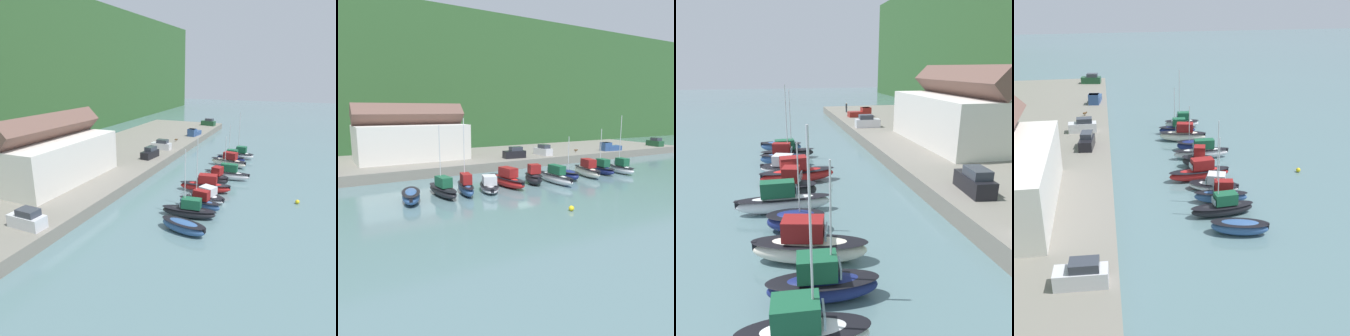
% 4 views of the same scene
% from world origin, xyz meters
% --- Properties ---
extents(ground_plane, '(320.00, 320.00, 0.00)m').
position_xyz_m(ground_plane, '(0.00, 0.00, 0.00)').
color(ground_plane, slate).
extents(quay_promenade, '(111.08, 22.88, 1.58)m').
position_xyz_m(quay_promenade, '(0.00, 23.98, 0.79)').
color(quay_promenade, gray).
rests_on(quay_promenade, ground_plane).
extents(moored_boat_0, '(3.44, 6.17, 1.48)m').
position_xyz_m(moored_boat_0, '(-15.49, 0.39, 0.78)').
color(moored_boat_0, '#33568E').
rests_on(moored_boat_0, ground_plane).
extents(moored_boat_1, '(2.47, 7.11, 8.82)m').
position_xyz_m(moored_boat_1, '(-11.37, 1.10, 0.95)').
color(moored_boat_1, black).
rests_on(moored_boat_1, ground_plane).
extents(moored_boat_2, '(2.61, 6.24, 9.67)m').
position_xyz_m(moored_boat_2, '(-8.51, 0.59, 1.04)').
color(moored_boat_2, '#33568E').
rests_on(moored_boat_2, ground_plane).
extents(moored_boat_3, '(4.23, 6.47, 2.16)m').
position_xyz_m(moored_boat_3, '(-5.15, 0.56, 0.76)').
color(moored_boat_3, silver).
rests_on(moored_boat_3, ground_plane).
extents(moored_boat_4, '(2.87, 8.04, 2.78)m').
position_xyz_m(moored_boat_4, '(-1.81, 1.66, 1.03)').
color(moored_boat_4, red).
rests_on(moored_boat_4, ground_plane).
extents(moored_boat_5, '(3.09, 4.63, 2.96)m').
position_xyz_m(moored_boat_5, '(2.34, 1.04, 1.10)').
color(moored_boat_5, black).
rests_on(moored_boat_5, ground_plane).
extents(moored_boat_6, '(1.63, 7.93, 2.75)m').
position_xyz_m(moored_boat_6, '(5.41, -0.07, 1.01)').
color(moored_boat_6, white).
rests_on(moored_boat_6, ground_plane).
extents(moored_boat_7, '(2.74, 4.51, 6.66)m').
position_xyz_m(moored_boat_7, '(8.81, 0.79, 0.81)').
color(moored_boat_7, navy).
rests_on(moored_boat_7, ground_plane).
extents(moored_boat_8, '(3.53, 7.49, 2.90)m').
position_xyz_m(moored_boat_8, '(13.05, 1.29, 1.08)').
color(moored_boat_8, white).
rests_on(moored_boat_8, ground_plane).
extents(moored_boat_9, '(2.31, 6.02, 7.56)m').
position_xyz_m(moored_boat_9, '(16.67, 1.59, 0.96)').
color(moored_boat_9, navy).
rests_on(moored_boat_9, ground_plane).
extents(moored_boat_10, '(2.21, 5.85, 9.73)m').
position_xyz_m(moored_boat_10, '(19.83, 0.31, 1.00)').
color(moored_boat_10, white).
rests_on(moored_boat_10, ground_plane).
extents(parked_car_0, '(1.98, 4.27, 2.16)m').
position_xyz_m(parked_car_0, '(-23.50, 15.42, 2.49)').
color(parked_car_0, silver).
rests_on(parked_car_0, quay_promenade).
extents(parked_car_1, '(2.40, 4.42, 2.16)m').
position_xyz_m(parked_car_1, '(50.10, 15.57, 2.49)').
color(parked_car_1, '#1E4C2D').
rests_on(parked_car_1, quay_promenade).
extents(parked_car_2, '(1.88, 4.23, 2.16)m').
position_xyz_m(parked_car_2, '(15.46, 16.43, 2.49)').
color(parked_car_2, silver).
rests_on(parked_car_2, quay_promenade).
extents(parked_car_3, '(4.37, 2.24, 2.16)m').
position_xyz_m(parked_car_3, '(8.14, 15.68, 2.49)').
color(parked_car_3, black).
rests_on(parked_car_3, quay_promenade).
extents(pickup_truck_1, '(4.93, 2.52, 1.90)m').
position_xyz_m(pickup_truck_1, '(32.76, 14.75, 2.40)').
color(pickup_truck_1, '#2D4C84').
rests_on(pickup_truck_1, quay_promenade).
extents(dog_on_quay, '(0.67, 0.84, 0.68)m').
position_xyz_m(dog_on_quay, '(24.26, 16.37, 2.03)').
color(dog_on_quay, brown).
rests_on(dog_on_quay, quay_promenade).
extents(mooring_buoy_0, '(0.59, 0.59, 0.59)m').
position_xyz_m(mooring_buoy_0, '(-1.53, -11.53, 0.29)').
color(mooring_buoy_0, yellow).
rests_on(mooring_buoy_0, ground_plane).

